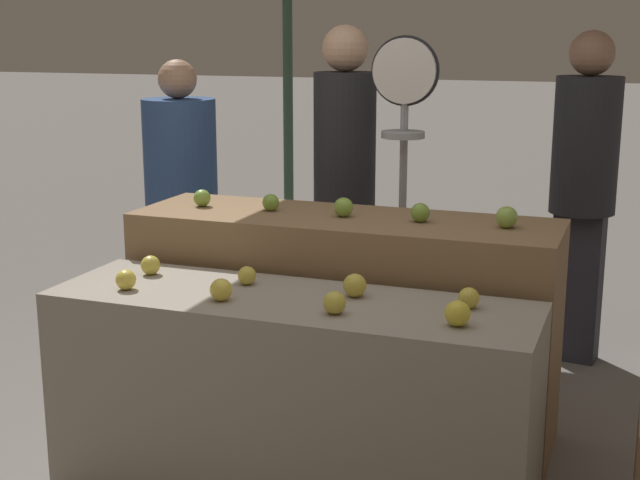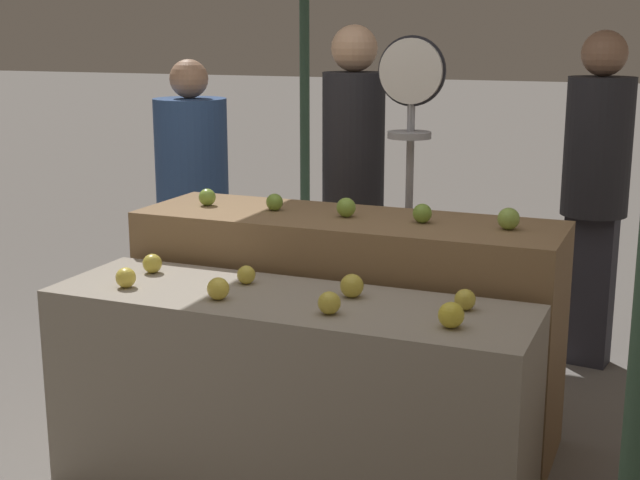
{
  "view_description": "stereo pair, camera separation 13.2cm",
  "coord_description": "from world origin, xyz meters",
  "px_view_note": "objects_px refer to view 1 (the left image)",
  "views": [
    {
      "loc": [
        1.17,
        -2.85,
        1.71
      ],
      "look_at": [
        0.0,
        0.3,
        0.93
      ],
      "focal_mm": 50.0,
      "sensor_mm": 36.0,
      "label": 1
    },
    {
      "loc": [
        1.29,
        -2.8,
        1.71
      ],
      "look_at": [
        0.0,
        0.3,
        0.93
      ],
      "focal_mm": 50.0,
      "sensor_mm": 36.0,
      "label": 2
    }
  ],
  "objects_px": {
    "person_vendor_at_scale": "(345,170)",
    "person_customer_right": "(584,173)",
    "produce_scale": "(403,134)",
    "person_customer_left": "(181,186)"
  },
  "relations": [
    {
      "from": "produce_scale",
      "to": "person_customer_right",
      "type": "relative_size",
      "value": 0.99
    },
    {
      "from": "person_customer_right",
      "to": "person_customer_left",
      "type": "bearing_deg",
      "value": 21.15
    },
    {
      "from": "person_customer_left",
      "to": "person_vendor_at_scale",
      "type": "bearing_deg",
      "value": -169.63
    },
    {
      "from": "produce_scale",
      "to": "person_customer_left",
      "type": "xyz_separation_m",
      "value": [
        -1.31,
        0.26,
        -0.36
      ]
    },
    {
      "from": "person_vendor_at_scale",
      "to": "produce_scale",
      "type": "bearing_deg",
      "value": 130.17
    },
    {
      "from": "person_customer_left",
      "to": "produce_scale",
      "type": "bearing_deg",
      "value": 177.83
    },
    {
      "from": "person_vendor_at_scale",
      "to": "person_customer_left",
      "type": "bearing_deg",
      "value": -11.98
    },
    {
      "from": "person_customer_left",
      "to": "person_customer_right",
      "type": "bearing_deg",
      "value": -157.43
    },
    {
      "from": "person_customer_right",
      "to": "produce_scale",
      "type": "bearing_deg",
      "value": 52.69
    },
    {
      "from": "person_vendor_at_scale",
      "to": "person_customer_right",
      "type": "bearing_deg",
      "value": -170.59
    }
  ]
}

